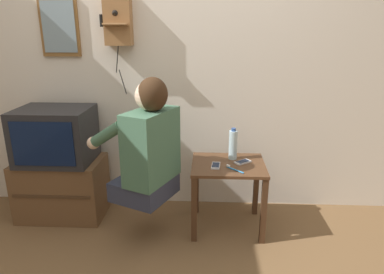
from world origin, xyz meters
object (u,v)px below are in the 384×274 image
cell_phone_spare (243,162)px  television (56,135)px  person (148,146)px  toothbrush (234,169)px  wall_phone_antique (118,17)px  cell_phone_held (216,166)px  water_bottle (233,145)px  framed_picture (59,27)px

cell_phone_spare → television: bearing=-129.1°
person → toothbrush: 0.63m
wall_phone_antique → cell_phone_spare: (0.96, -0.31, -1.03)m
wall_phone_antique → cell_phone_held: bearing=-27.1°
television → toothbrush: television is taller
television → wall_phone_antique: bearing=24.5°
person → toothbrush: size_ratio=7.28×
wall_phone_antique → water_bottle: bearing=-14.2°
framed_picture → water_bottle: (1.36, -0.27, -0.86)m
person → cell_phone_spare: bearing=-48.5°
television → wall_phone_antique: size_ratio=0.68×
cell_phone_held → toothbrush: bearing=-20.6°
person → wall_phone_antique: wall_phone_antique is taller
cell_phone_held → cell_phone_spare: (0.20, 0.08, 0.00)m
television → water_bottle: (1.38, -0.00, -0.05)m
cell_phone_held → framed_picture: bearing=165.7°
person → television: 0.83m
person → cell_phone_held: person is taller
cell_phone_held → water_bottle: water_bottle is taller
framed_picture → wall_phone_antique: bearing=-5.2°
person → cell_phone_spare: 0.73m
person → cell_phone_held: (0.47, 0.13, -0.19)m
water_bottle → toothbrush: (-0.01, -0.22, -0.11)m
television → toothbrush: bearing=-9.3°
water_bottle → toothbrush: water_bottle is taller
framed_picture → cell_phone_held: (1.23, -0.43, -0.97)m
television → cell_phone_held: size_ratio=4.32×
wall_phone_antique → toothbrush: bearing=-26.9°
television → framed_picture: framed_picture is taller
wall_phone_antique → television: bearing=-155.5°
water_bottle → toothbrush: size_ratio=2.07×
cell_phone_spare → water_bottle: water_bottle is taller
person → framed_picture: framed_picture is taller
cell_phone_spare → water_bottle: size_ratio=0.55×
person → water_bottle: (0.60, 0.29, -0.08)m
television → wall_phone_antique: 1.02m
cell_phone_held → cell_phone_spare: bearing=26.6°
wall_phone_antique → water_bottle: (0.89, -0.22, -0.92)m
framed_picture → cell_phone_held: bearing=-19.2°
cell_phone_held → water_bottle: (0.13, 0.16, 0.11)m
water_bottle → framed_picture: bearing=168.9°
person → framed_picture: bearing=78.5°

